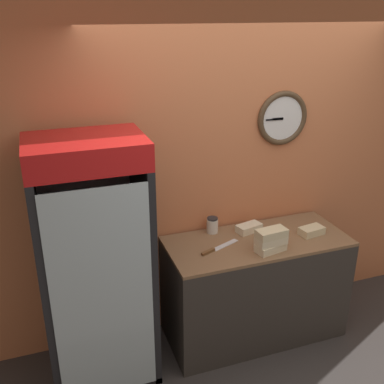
# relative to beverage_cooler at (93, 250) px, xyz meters

# --- Properties ---
(wall_back) EXTENTS (5.20, 0.10, 2.70)m
(wall_back) POSITION_rel_beverage_cooler_xyz_m (1.28, 0.32, 0.34)
(wall_back) COLOR #D17547
(wall_back) RESTS_ON ground_plane
(prep_counter) EXTENTS (1.46, 0.63, 0.89)m
(prep_counter) POSITION_rel_beverage_cooler_xyz_m (1.28, -0.05, -0.57)
(prep_counter) COLOR #332D28
(prep_counter) RESTS_ON ground_plane
(beverage_cooler) EXTENTS (0.75, 0.64, 1.86)m
(beverage_cooler) POSITION_rel_beverage_cooler_xyz_m (0.00, 0.00, 0.00)
(beverage_cooler) COLOR black
(beverage_cooler) RESTS_ON ground_plane
(sandwich_stack_bottom) EXTENTS (0.25, 0.16, 0.06)m
(sandwich_stack_bottom) POSITION_rel_beverage_cooler_xyz_m (1.29, -0.24, -0.09)
(sandwich_stack_bottom) COLOR beige
(sandwich_stack_bottom) RESTS_ON prep_counter
(sandwich_stack_middle) EXTENTS (0.24, 0.14, 0.06)m
(sandwich_stack_middle) POSITION_rel_beverage_cooler_xyz_m (1.29, -0.24, -0.03)
(sandwich_stack_middle) COLOR beige
(sandwich_stack_middle) RESTS_ON sandwich_stack_bottom
(sandwich_stack_top) EXTENTS (0.24, 0.14, 0.06)m
(sandwich_stack_top) POSITION_rel_beverage_cooler_xyz_m (1.29, -0.24, 0.03)
(sandwich_stack_top) COLOR beige
(sandwich_stack_top) RESTS_ON sandwich_stack_middle
(sandwich_flat_left) EXTENTS (0.23, 0.15, 0.06)m
(sandwich_flat_left) POSITION_rel_beverage_cooler_xyz_m (1.27, 0.11, -0.09)
(sandwich_flat_left) COLOR beige
(sandwich_flat_left) RESTS_ON prep_counter
(sandwich_flat_right) EXTENTS (0.21, 0.14, 0.06)m
(sandwich_flat_right) POSITION_rel_beverage_cooler_xyz_m (1.73, -0.11, -0.09)
(sandwich_flat_right) COLOR beige
(sandwich_flat_right) RESTS_ON prep_counter
(chefs_knife) EXTENTS (0.36, 0.17, 0.02)m
(chefs_knife) POSITION_rel_beverage_cooler_xyz_m (0.89, -0.08, -0.11)
(chefs_knife) COLOR silver
(chefs_knife) RESTS_ON prep_counter
(condiment_jar) EXTENTS (0.09, 0.09, 0.13)m
(condiment_jar) POSITION_rel_beverage_cooler_xyz_m (0.99, 0.20, -0.06)
(condiment_jar) COLOR silver
(condiment_jar) RESTS_ON prep_counter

